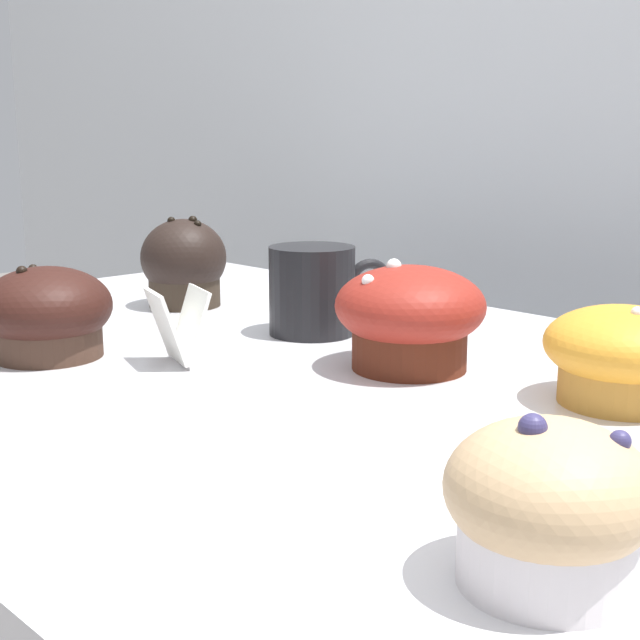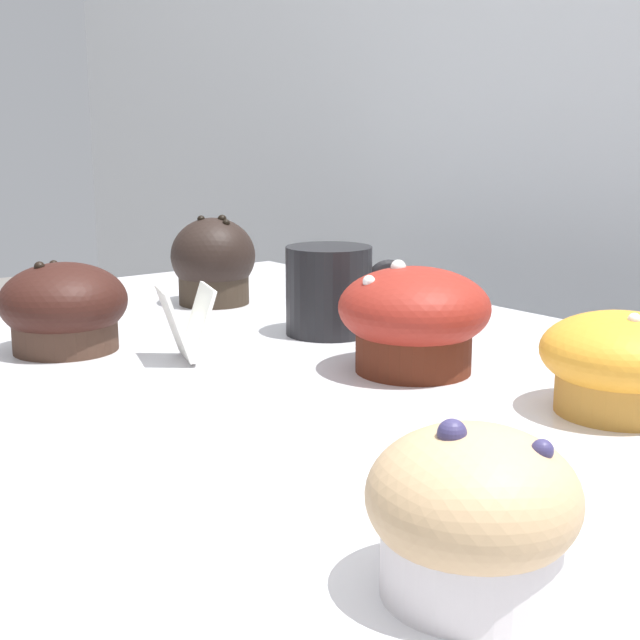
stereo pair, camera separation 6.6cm
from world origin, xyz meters
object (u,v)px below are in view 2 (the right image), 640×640
(muffin_front_center, at_px, (414,318))
(muffin_back_right, at_px, (472,514))
(muffin_front_left, at_px, (621,362))
(muffin_back_left, at_px, (213,263))
(muffin_front_right, at_px, (64,309))
(coffee_cup, at_px, (331,288))

(muffin_front_center, distance_m, muffin_back_right, 0.34)
(muffin_front_left, bearing_deg, muffin_back_left, -178.77)
(muffin_front_center, distance_m, muffin_back_left, 0.33)
(muffin_front_right, bearing_deg, muffin_back_left, 115.86)
(muffin_front_right, bearing_deg, muffin_back_right, -3.93)
(coffee_cup, bearing_deg, muffin_back_right, -32.03)
(muffin_back_right, xyz_separation_m, coffee_cup, (-0.40, 0.25, 0.01))
(muffin_front_left, relative_size, coffee_cup, 0.94)
(muffin_front_center, relative_size, muffin_back_left, 1.22)
(muffin_back_left, height_order, muffin_front_right, muffin_back_left)
(muffin_front_left, distance_m, coffee_cup, 0.30)
(muffin_front_center, height_order, muffin_back_right, muffin_front_center)
(muffin_back_left, relative_size, muffin_back_right, 1.12)
(muffin_front_right, bearing_deg, coffee_cup, 67.54)
(muffin_front_center, relative_size, muffin_front_left, 1.10)
(muffin_front_center, xyz_separation_m, coffee_cup, (-0.14, 0.03, 0.00))
(muffin_back_left, distance_m, muffin_front_left, 0.49)
(muffin_front_center, relative_size, muffin_back_right, 1.36)
(muffin_back_left, bearing_deg, muffin_front_right, -64.14)
(muffin_back_right, height_order, muffin_front_right, muffin_front_right)
(muffin_back_right, relative_size, coffee_cup, 0.76)
(coffee_cup, bearing_deg, muffin_front_center, -12.68)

